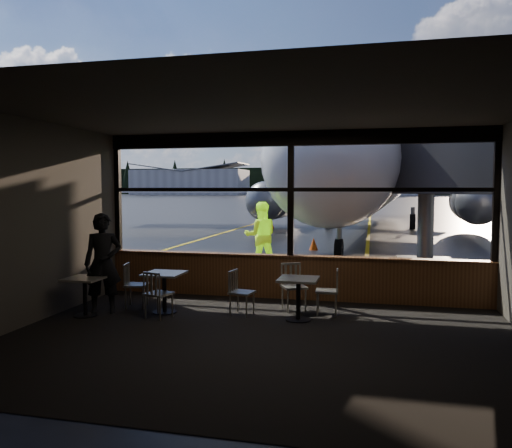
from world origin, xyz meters
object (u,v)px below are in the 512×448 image
(cafe_table_mid, at_px, (164,293))
(chair_mid_w, at_px, (136,285))
(jet_bridge, at_px, (439,183))
(cafe_table_near, at_px, (298,299))
(cafe_table_left, at_px, (85,297))
(airliner, at_px, (370,127))
(chair_near_w, at_px, (242,293))
(chair_mid_s, at_px, (159,294))
(cone_nose, at_px, (314,244))
(chair_near_n, at_px, (294,287))
(chair_near_e, at_px, (327,292))
(cone_wing, at_px, (271,224))
(passenger, at_px, (103,263))

(cafe_table_mid, xyz_separation_m, chair_mid_w, (-0.70, 0.27, 0.06))
(jet_bridge, distance_m, cafe_table_near, 8.14)
(cafe_table_left, height_order, chair_mid_w, chair_mid_w)
(airliner, height_order, chair_near_w, airliner)
(chair_mid_s, relative_size, cone_nose, 1.85)
(chair_mid_s, bearing_deg, cafe_table_near, 25.56)
(chair_near_n, bearing_deg, cafe_table_near, 77.79)
(airliner, distance_m, chair_mid_w, 21.66)
(cafe_table_left, xyz_separation_m, chair_mid_w, (0.60, 0.83, 0.08))
(chair_near_w, relative_size, cone_nose, 1.79)
(cafe_table_mid, height_order, chair_near_e, chair_near_e)
(chair_mid_s, height_order, cone_nose, chair_mid_s)
(chair_near_e, height_order, chair_near_n, chair_near_n)
(chair_near_e, distance_m, chair_mid_w, 3.68)
(jet_bridge, height_order, cafe_table_left, jet_bridge)
(cafe_table_near, xyz_separation_m, chair_near_e, (0.45, 0.55, 0.05))
(cafe_table_near, distance_m, cone_wing, 20.59)
(airliner, relative_size, chair_near_n, 42.32)
(cafe_table_mid, bearing_deg, chair_near_w, 5.23)
(cafe_table_near, xyz_separation_m, chair_near_w, (-1.05, 0.11, 0.04))
(cone_nose, bearing_deg, chair_mid_s, -98.26)
(jet_bridge, relative_size, chair_near_n, 12.66)
(jet_bridge, height_order, cone_nose, jet_bridge)
(cafe_table_left, relative_size, chair_mid_s, 0.82)
(cafe_table_mid, bearing_deg, passenger, -166.26)
(cafe_table_near, height_order, cafe_table_mid, cafe_table_mid)
(cafe_table_left, bearing_deg, passenger, 54.86)
(airliner, relative_size, cafe_table_mid, 50.08)
(airliner, xyz_separation_m, chair_near_n, (-1.23, -20.09, -5.37))
(chair_near_e, height_order, chair_mid_s, chair_mid_s)
(cafe_table_near, distance_m, chair_mid_s, 2.49)
(cafe_table_left, bearing_deg, chair_near_e, 14.88)
(cone_nose, xyz_separation_m, cone_wing, (-3.63, 9.82, 0.03))
(jet_bridge, xyz_separation_m, cafe_table_near, (-3.19, -7.19, -2.11))
(airliner, distance_m, cafe_table_left, 22.59)
(chair_near_e, xyz_separation_m, chair_mid_w, (-3.67, -0.30, 0.01))
(cafe_table_near, bearing_deg, chair_near_w, 174.24)
(cone_nose, bearing_deg, cafe_table_left, -105.00)
(cafe_table_near, bearing_deg, cone_wing, 102.72)
(chair_near_n, distance_m, cone_nose, 9.61)
(airliner, xyz_separation_m, passenger, (-4.66, -21.08, -4.89))
(cafe_table_left, relative_size, chair_near_e, 0.84)
(cafe_table_left, bearing_deg, chair_near_w, 14.07)
(cone_nose, bearing_deg, jet_bridge, -36.96)
(chair_near_n, xyz_separation_m, passenger, (-3.43, -0.99, 0.48))
(jet_bridge, relative_size, chair_near_w, 13.60)
(cafe_table_left, distance_m, chair_near_w, 2.85)
(airliner, bearing_deg, chair_near_w, -91.89)
(cafe_table_near, relative_size, cafe_table_mid, 0.99)
(cone_nose, bearing_deg, chair_mid_w, -102.97)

